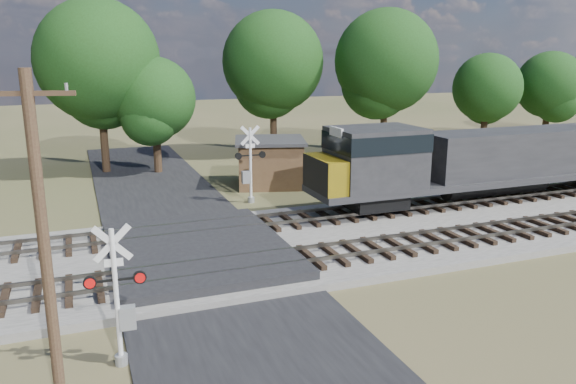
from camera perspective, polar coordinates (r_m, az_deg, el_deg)
name	(u,v)px	position (r m, az deg, el deg)	size (l,w,h in m)	color
ground	(201,262)	(23.26, -8.81, -7.07)	(160.00, 160.00, 0.00)	#404A27
ballast_bed	(406,229)	(27.32, 11.92, -3.66)	(140.00, 10.00, 0.30)	gray
road	(201,261)	(23.24, -8.82, -6.98)	(7.00, 60.00, 0.08)	black
crossing_panel	(198,251)	(23.61, -9.10, -5.94)	(7.00, 9.00, 0.62)	#262628
track_near	(290,259)	(22.13, 0.24, -6.86)	(140.00, 2.60, 0.33)	black
track_far	(252,224)	(26.60, -3.64, -3.27)	(140.00, 2.60, 0.33)	black
crossing_signal_near	(121,308)	(15.92, -16.65, -11.22)	(1.61, 0.35, 4.00)	silver
crossing_signal_far	(249,171)	(31.55, -3.97, 2.13)	(1.77, 0.38, 4.40)	silver
utility_pole	(43,239)	(13.77, -23.60, -4.36)	(1.93, 0.52, 7.98)	#3A241A
equipment_shed	(270,162)	(35.93, -1.85, 3.09)	(5.41, 5.41, 2.98)	#47311E
treeline	(233,71)	(42.74, -5.57, 12.14)	(79.10, 12.24, 11.93)	black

